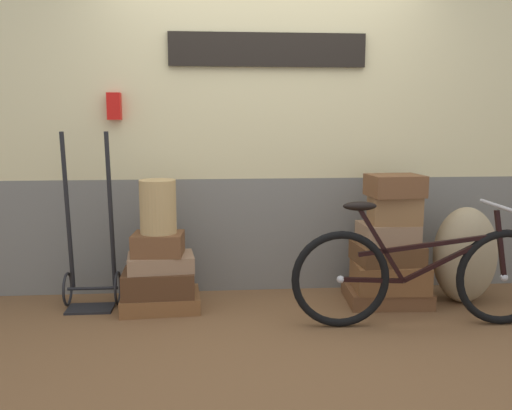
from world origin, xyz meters
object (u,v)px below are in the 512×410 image
object	(u,v)px
suitcase_7	(388,233)
suitcase_8	(395,210)
suitcase_3	(158,244)
bicycle	(422,275)
suitcase_0	(161,301)
suitcase_5	(389,276)
suitcase_2	(161,262)
wicker_basket	(158,207)
suitcase_9	(395,186)
suitcase_6	(387,253)
suitcase_4	(386,294)
burlap_sack	(465,255)
luggage_trolley	(91,263)
suitcase_1	(159,282)

from	to	relation	value
suitcase_7	suitcase_8	size ratio (longest dim) A/B	1.14
suitcase_3	bicycle	world-z (taller)	bicycle
suitcase_0	suitcase_7	world-z (taller)	suitcase_7
suitcase_3	suitcase_5	xyz separation A→B (m)	(1.70, -0.01, -0.27)
suitcase_2	suitcase_8	xyz separation A→B (m)	(1.71, 0.02, 0.36)
wicker_basket	suitcase_9	bearing A→B (deg)	-0.44
wicker_basket	suitcase_6	bearing A→B (deg)	-0.00
suitcase_9	suitcase_2	bearing A→B (deg)	174.87
suitcase_0	suitcase_4	world-z (taller)	suitcase_0
suitcase_6	wicker_basket	world-z (taller)	wicker_basket
suitcase_6	suitcase_7	bearing A→B (deg)	70.12
suitcase_9	burlap_sack	size ratio (longest dim) A/B	0.52
suitcase_8	wicker_basket	xyz separation A→B (m)	(-1.72, -0.02, 0.05)
suitcase_9	luggage_trolley	xyz separation A→B (m)	(-2.22, 0.13, -0.57)
suitcase_1	suitcase_4	size ratio (longest dim) A/B	0.85
suitcase_4	suitcase_2	bearing A→B (deg)	-175.66
suitcase_4	burlap_sack	xyz separation A→B (m)	(0.58, -0.05, 0.31)
suitcase_7	suitcase_9	size ratio (longest dim) A/B	1.07
suitcase_1	suitcase_2	world-z (taller)	suitcase_2
suitcase_7	wicker_basket	size ratio (longest dim) A/B	1.06
suitcase_4	suitcase_3	bearing A→B (deg)	-175.67
wicker_basket	luggage_trolley	world-z (taller)	luggage_trolley
suitcase_1	suitcase_8	world-z (taller)	suitcase_8
burlap_sack	bicycle	size ratio (longest dim) A/B	0.41
suitcase_1	luggage_trolley	bearing A→B (deg)	164.57
suitcase_3	burlap_sack	distance (m)	2.27
suitcase_4	luggage_trolley	world-z (taller)	luggage_trolley
suitcase_6	wicker_basket	distance (m)	1.72
suitcase_6	suitcase_3	bearing A→B (deg)	176.08
suitcase_4	suitcase_9	distance (m)	0.83
suitcase_4	wicker_basket	xyz separation A→B (m)	(-1.69, -0.03, 0.70)
suitcase_3	suitcase_8	distance (m)	1.74
suitcase_6	burlap_sack	bearing A→B (deg)	-6.38
burlap_sack	bicycle	distance (m)	0.67
suitcase_0	suitcase_6	bearing A→B (deg)	-4.07
bicycle	suitcase_6	bearing A→B (deg)	100.32
suitcase_8	burlap_sack	distance (m)	0.64
suitcase_0	suitcase_4	bearing A→B (deg)	-3.12
suitcase_5	wicker_basket	distance (m)	1.78
suitcase_8	suitcase_9	distance (m)	0.19
suitcase_7	luggage_trolley	xyz separation A→B (m)	(-2.19, 0.09, -0.20)
suitcase_2	suitcase_7	distance (m)	1.68
suitcase_5	burlap_sack	xyz separation A→B (m)	(0.57, -0.00, 0.15)
suitcase_8	burlap_sack	xyz separation A→B (m)	(0.54, -0.04, -0.34)
suitcase_9	suitcase_4	bearing A→B (deg)	113.01
suitcase_0	suitcase_7	size ratio (longest dim) A/B	1.39
suitcase_5	suitcase_6	bearing A→B (deg)	134.62
suitcase_5	suitcase_9	xyz separation A→B (m)	(0.02, 0.01, 0.68)
suitcase_2	wicker_basket	distance (m)	0.40
suitcase_1	luggage_trolley	distance (m)	0.53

